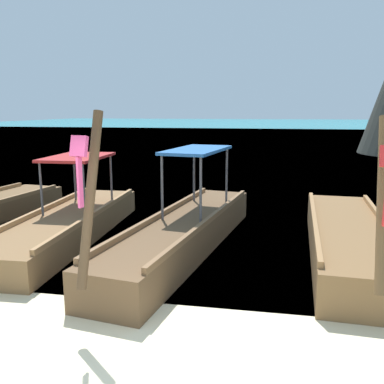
# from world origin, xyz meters

# --- Properties ---
(sea_water) EXTENTS (120.00, 120.00, 0.00)m
(sea_water) POSITION_xyz_m (0.00, 62.37, 0.00)
(sea_water) COLOR teal
(sea_water) RESTS_ON ground
(longtail_boat_turquoise_ribbon) EXTENTS (1.51, 6.07, 2.44)m
(longtail_boat_turquoise_ribbon) POSITION_xyz_m (-2.84, 5.02, 0.33)
(longtail_boat_turquoise_ribbon) COLOR brown
(longtail_boat_turquoise_ribbon) RESTS_ON ground
(longtail_boat_pink_ribbon) EXTENTS (2.09, 6.62, 2.74)m
(longtail_boat_pink_ribbon) POSITION_xyz_m (-0.23, 4.74, 0.38)
(longtail_boat_pink_ribbon) COLOR brown
(longtail_boat_pink_ribbon) RESTS_ON ground
(longtail_boat_red_ribbon) EXTENTS (1.65, 5.95, 2.68)m
(longtail_boat_red_ribbon) POSITION_xyz_m (2.88, 4.91, 0.33)
(longtail_boat_red_ribbon) COLOR brown
(longtail_boat_red_ribbon) RESTS_ON ground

